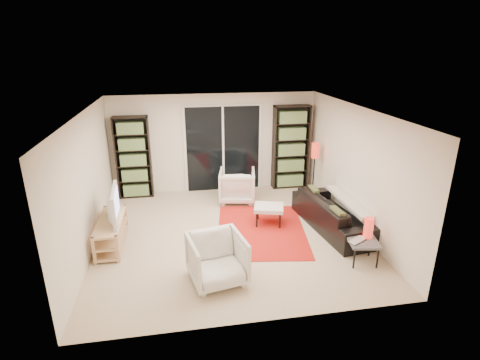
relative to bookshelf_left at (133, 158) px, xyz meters
name	(u,v)px	position (x,y,z in m)	size (l,w,h in m)	color
floor	(230,234)	(1.95, -2.33, -0.98)	(5.00, 5.00, 0.00)	beige
wall_back	(215,143)	(1.95, 0.17, 0.22)	(5.00, 0.02, 2.40)	silver
wall_front	(259,242)	(1.95, -4.83, 0.22)	(5.00, 0.02, 2.40)	silver
wall_left	(87,184)	(-0.55, -2.33, 0.22)	(0.02, 5.00, 2.40)	silver
wall_right	(356,169)	(4.45, -2.33, 0.22)	(0.02, 5.00, 2.40)	silver
ceiling	(229,111)	(1.95, -2.33, 1.42)	(5.00, 5.00, 0.02)	white
sliding_door	(223,149)	(2.15, 0.13, 0.07)	(1.92, 0.08, 2.16)	white
bookshelf_left	(133,158)	(0.00, 0.00, 0.00)	(0.80, 0.30, 1.95)	black
bookshelf_right	(291,147)	(3.85, 0.00, 0.07)	(0.90, 0.30, 2.10)	black
tv_stand	(111,232)	(-0.25, -2.36, -0.71)	(0.44, 1.36, 0.50)	#E4BF86
tv	(109,205)	(-0.23, -2.36, -0.18)	(1.02, 0.13, 0.58)	black
rug	(261,230)	(2.58, -2.29, -0.97)	(1.70, 2.30, 0.01)	red
sofa	(334,213)	(4.04, -2.41, -0.66)	(2.16, 0.84, 0.63)	black
armchair_back	(237,185)	(2.36, -0.70, -0.60)	(0.81, 0.83, 0.76)	silver
armchair_front	(217,259)	(1.53, -3.81, -0.60)	(0.81, 0.83, 0.76)	silver
ottoman	(269,208)	(2.80, -2.03, -0.63)	(0.69, 0.62, 0.40)	silver
side_table	(363,243)	(4.00, -3.70, -0.62)	(0.55, 0.55, 0.40)	#4E4E54
laptop	(360,242)	(3.92, -3.73, -0.56)	(0.36, 0.23, 0.03)	silver
table_lamp	(369,228)	(4.13, -3.58, -0.40)	(0.16, 0.16, 0.36)	red
floor_lamp	(315,156)	(4.23, -0.71, 0.03)	(0.20, 0.20, 1.32)	black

